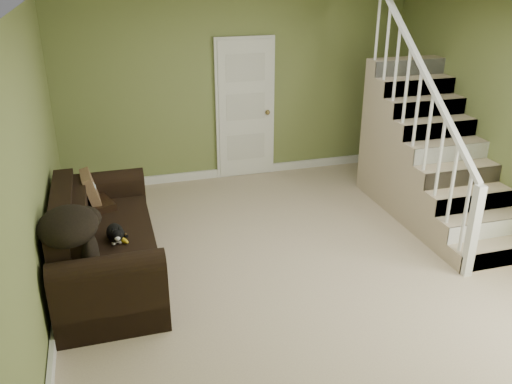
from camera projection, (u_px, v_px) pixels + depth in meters
floor at (303, 266)px, 5.74m from camera, size 5.00×5.50×0.01m
ceiling at (314, 8)px, 4.70m from camera, size 5.00×5.50×0.01m
wall_back at (237, 88)px, 7.64m from camera, size 5.00×0.04×2.60m
wall_front at (500, 318)px, 2.80m from camera, size 5.00×0.04×2.60m
wall_left at (32, 177)px, 4.58m from camera, size 0.04×5.50×2.60m
baseboard_back at (239, 171)px, 8.11m from camera, size 5.00×0.04×0.12m
baseboard_left at (57, 299)px, 5.09m from camera, size 0.04×5.50×0.12m
baseboard_right at (501, 231)px, 6.34m from camera, size 0.04×5.50×0.12m
door at (245, 109)px, 7.74m from camera, size 0.86×0.12×2.02m
staircase at (426, 161)px, 6.84m from camera, size 1.00×2.51×2.82m
sofa at (102, 246)px, 5.46m from camera, size 0.96×2.23×0.88m
side_table at (91, 223)px, 6.01m from camera, size 0.58×0.58×0.78m
cat at (115, 234)px, 5.22m from camera, size 0.22×0.44×0.21m
banana at (122, 240)px, 5.22m from camera, size 0.15×0.19×0.05m
throw_pillow at (91, 190)px, 5.92m from camera, size 0.23×0.42×0.41m
throw_blanket at (68, 226)px, 4.60m from camera, size 0.62×0.75×0.27m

